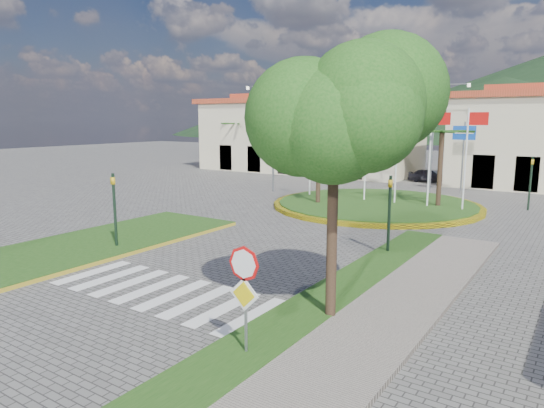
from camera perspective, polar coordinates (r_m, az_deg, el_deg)
The scene contains 21 objects.
ground at distance 13.78m, azimuth -25.57°, elevation -14.00°, with size 160.00×160.00×0.00m, color #595754.
sidewalk_right at distance 10.99m, azimuth 1.81°, elevation -18.82°, with size 4.00×28.00×0.15m, color gray.
verge_right at distance 11.59m, azimuth -3.46°, elevation -17.15°, with size 1.60×28.00×0.18m, color #1C4513.
median_left at distance 22.03m, azimuth -20.92°, elevation -4.59°, with size 5.00×14.00×0.18m, color #1C4513.
crosswalk at distance 15.98m, azimuth -13.03°, elevation -9.92°, with size 8.00×3.00×0.01m, color silver.
roundabout_island at distance 30.73m, azimuth 12.13°, elevation -0.02°, with size 12.70×12.70×6.00m.
stop_sign at distance 10.84m, azimuth -3.25°, elevation -9.33°, with size 0.80×0.11×2.65m.
deciduous_tree at distance 12.51m, azimuth 7.35°, elevation 8.99°, with size 3.60×3.60×6.80m.
traffic_light_left at distance 20.92m, azimuth -18.05°, elevation 0.03°, with size 0.15×0.18×3.20m.
traffic_light_right at distance 19.65m, azimuth 13.65°, elevation -0.38°, with size 0.15×0.18×3.20m.
traffic_light_far at distance 32.52m, azimuth 28.15°, elevation 2.71°, with size 0.18×0.15×3.20m.
direction_sign_west at distance 39.44m, azimuth 14.46°, elevation 6.95°, with size 1.60×0.14×5.20m.
direction_sign_east at distance 38.07m, azimuth 21.61°, elevation 6.48°, with size 1.60×0.14×5.20m.
street_lamp_centre at distance 37.58m, azimuth 18.38°, elevation 8.11°, with size 4.80×0.16×8.00m.
street_lamp_west at distance 36.27m, azimuth 0.13°, elevation 8.56°, with size 4.80×0.16×8.00m.
building_left at distance 50.83m, azimuth 4.22°, elevation 8.26°, with size 23.32×9.54×8.05m.
hill_far_west at distance 160.53m, azimuth 9.63°, elevation 11.80°, with size 140.00×140.00×22.00m, color black.
hill_near_back at distance 137.84m, azimuth 25.37°, elevation 10.09°, with size 110.00×110.00×16.00m, color black.
white_van at distance 45.97m, azimuth 10.64°, elevation 3.90°, with size 2.24×4.85×1.35m, color white.
car_dark_a at distance 44.22m, azimuth 17.87°, elevation 3.22°, with size 1.33×3.30×1.12m, color black.
car_dark_b at distance 42.94m, azimuth 28.86°, elevation 2.36°, with size 1.33×3.81×1.26m, color black.
Camera 1 is at (11.08, -6.19, 5.36)m, focal length 32.00 mm.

